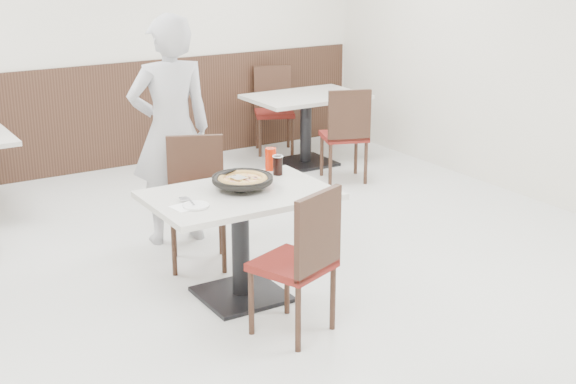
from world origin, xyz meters
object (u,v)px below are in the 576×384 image
pizza (243,182)px  bg_chair_right_far (274,111)px  red_cup (271,159)px  pizza_pan (243,183)px  cola_glass (278,166)px  chair_near (292,261)px  bg_table_right (306,130)px  main_table (241,245)px  chair_far (197,204)px  side_plate (196,206)px  diner_person (171,131)px  bg_chair_right_near (344,134)px

pizza → bg_chair_right_far: (2.09, 3.13, -0.34)m
red_cup → pizza_pan: bearing=-142.9°
cola_glass → bg_chair_right_far: size_ratio=0.14×
cola_glass → bg_chair_right_far: bearing=59.8°
chair_near → pizza_pan: bearing=67.1°
bg_table_right → bg_chair_right_far: 0.60m
main_table → pizza_pan: (0.05, 0.05, 0.42)m
pizza → cola_glass: cola_glass is taller
pizza_pan → main_table: bearing=-134.2°
chair_far → bg_chair_right_far: 3.29m
pizza_pan → chair_near: bearing=-92.0°
side_plate → diner_person: 1.42m
pizza → side_plate: pizza is taller
main_table → side_plate: (-0.37, -0.12, 0.38)m
chair_far → pizza: size_ratio=2.93×
diner_person → bg_table_right: bearing=-140.4°
pizza → side_plate: bearing=-160.6°
main_table → red_cup: 0.73m
pizza_pan → pizza: 0.03m
chair_far → main_table: bearing=114.1°
pizza → bg_table_right: 3.34m
chair_near → side_plate: chair_near is taller
chair_near → pizza: (0.01, 0.64, 0.34)m
cola_glass → red_cup: 0.14m
chair_near → chair_far: 1.27m
main_table → red_cup: size_ratio=7.50×
bg_chair_right_near → bg_table_right: bearing=110.7°
diner_person → bg_chair_right_far: size_ratio=1.91×
bg_table_right → pizza: bearing=-130.0°
main_table → chair_near: 0.62m
cola_glass → chair_near: bearing=-115.4°
pizza_pan → side_plate: bearing=-157.9°
chair_near → chair_far: (-0.03, 1.27, 0.00)m
side_plate → bg_table_right: bearing=46.5°
chair_far → pizza: (0.04, -0.63, 0.34)m
main_table → diner_person: (0.06, 1.23, 0.53)m
chair_far → red_cup: bearing=168.9°
pizza_pan → chair_far: bearing=95.4°
main_table → pizza_pan: bearing=45.8°
chair_near → diner_person: bearing=68.4°
cola_glass → bg_table_right: cola_glass is taller
bg_chair_right_near → cola_glass: bearing=-116.2°
main_table → side_plate: 0.55m
pizza_pan → bg_chair_right_near: (2.12, 1.81, -0.32)m
main_table → diner_person: 1.34m
pizza_pan → bg_table_right: (2.12, 2.51, -0.42)m
main_table → red_cup: bearing=38.3°
main_table → chair_far: 0.67m
pizza → diner_person: size_ratio=0.18×
main_table → bg_chair_right_near: 2.87m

